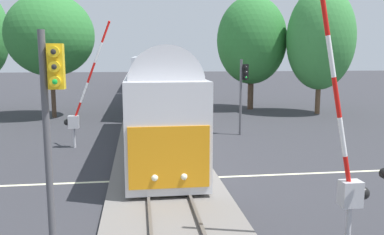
% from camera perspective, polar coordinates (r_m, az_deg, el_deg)
% --- Properties ---
extents(ground_plane, '(220.00, 220.00, 0.00)m').
position_cam_1_polar(ground_plane, '(16.88, -3.99, -8.78)').
color(ground_plane, '#333338').
extents(road_centre_stripe, '(44.00, 0.20, 0.01)m').
position_cam_1_polar(road_centre_stripe, '(16.88, -3.99, -8.76)').
color(road_centre_stripe, beige).
rests_on(road_centre_stripe, ground).
extents(railway_track, '(4.40, 80.00, 0.32)m').
position_cam_1_polar(railway_track, '(16.85, -3.99, -8.47)').
color(railway_track, slate).
rests_on(railway_track, ground).
extents(commuter_train, '(3.04, 64.53, 5.16)m').
position_cam_1_polar(commuter_train, '(43.55, -6.37, 5.66)').
color(commuter_train, silver).
rests_on(commuter_train, railway_track).
extents(crossing_gate_near, '(1.69, 0.40, 6.70)m').
position_cam_1_polar(crossing_gate_near, '(11.45, 21.40, -7.08)').
color(crossing_gate_near, '#B7B7BC').
rests_on(crossing_gate_near, ground).
extents(crossing_gate_far, '(2.70, 0.40, 6.95)m').
position_cam_1_polar(crossing_gate_far, '(22.96, -15.96, 1.16)').
color(crossing_gate_far, '#B7B7BC').
rests_on(crossing_gate_far, ground).
extents(traffic_signal_median, '(0.53, 0.38, 5.66)m').
position_cam_1_polar(traffic_signal_median, '(9.49, -19.35, 0.37)').
color(traffic_signal_median, '#4C4C51').
rests_on(traffic_signal_median, ground).
extents(traffic_signal_far_side, '(0.53, 0.38, 4.85)m').
position_cam_1_polar(traffic_signal_far_side, '(25.78, 7.29, 4.66)').
color(traffic_signal_far_side, '#4C4C51').
rests_on(traffic_signal_far_side, ground).
extents(oak_far_right, '(6.49, 6.49, 10.56)m').
position_cam_1_polar(oak_far_right, '(38.47, 8.49, 10.80)').
color(oak_far_right, '#4C3828').
rests_on(oak_far_right, ground).
extents(oak_behind_train, '(7.01, 7.01, 10.00)m').
position_cam_1_polar(oak_behind_train, '(34.77, -19.54, 10.98)').
color(oak_behind_train, '#4C3828').
rests_on(oak_behind_train, ground).
extents(maple_right_background, '(5.79, 5.79, 10.90)m').
position_cam_1_polar(maple_right_background, '(36.78, 17.84, 10.62)').
color(maple_right_background, brown).
rests_on(maple_right_background, ground).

